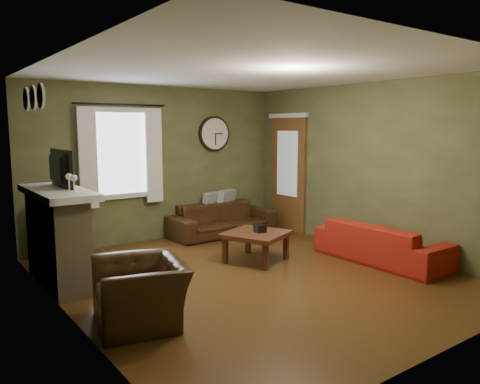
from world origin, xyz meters
TOP-DOWN VIEW (x-y plane):
  - floor at (0.00, 0.00)m, footprint 4.60×5.20m
  - ceiling at (0.00, 0.00)m, footprint 4.60×5.20m
  - wall_left at (-2.30, 0.00)m, footprint 0.00×5.20m
  - wall_right at (2.30, 0.00)m, footprint 0.00×5.20m
  - wall_back at (0.00, 2.60)m, footprint 4.60×0.00m
  - wall_front at (0.00, -2.60)m, footprint 4.60×0.00m
  - fireplace at (-2.10, 1.15)m, footprint 0.40×1.40m
  - firebox at (-1.91, 1.15)m, footprint 0.04×0.60m
  - mantel at (-2.07, 1.15)m, footprint 0.58×1.60m
  - tv at (-2.05, 1.30)m, footprint 0.08×0.60m
  - tv_screen at (-1.97, 1.30)m, footprint 0.02×0.62m
  - medallion_left at (-2.28, 0.80)m, footprint 0.28×0.28m
  - medallion_mid at (-2.28, 1.15)m, footprint 0.28×0.28m
  - medallion_right at (-2.28, 1.50)m, footprint 0.28×0.28m
  - window_pane at (-0.70, 2.58)m, footprint 1.00×0.02m
  - curtain_rod at (-0.70, 2.48)m, footprint 0.03×0.03m
  - curtain_left at (-1.25, 2.48)m, footprint 0.28×0.04m
  - curtain_right at (-0.15, 2.48)m, footprint 0.28×0.04m
  - wall_clock at (1.10, 2.55)m, footprint 0.64×0.06m
  - door at (2.27, 1.85)m, footprint 0.05×0.90m
  - bookshelf at (-1.67, 2.43)m, footprint 0.71×0.30m
  - book at (-1.77, 2.49)m, footprint 0.28×0.29m
  - sofa_brown at (1.02, 2.20)m, footprint 1.94×0.76m
  - pillow_left at (1.30, 2.48)m, footprint 0.43×0.27m
  - pillow_right at (0.98, 2.49)m, footprint 0.39×0.20m
  - sofa_red at (1.90, -0.56)m, footprint 0.76×1.93m
  - armchair at (-1.77, -0.50)m, footprint 1.03×1.12m
  - coffee_table at (0.47, 0.51)m, footprint 1.05×1.05m
  - tissue_box at (0.51, 0.48)m, footprint 0.16×0.16m
  - wine_glass_a at (-2.05, 0.54)m, footprint 0.08×0.08m
  - wine_glass_b at (-2.05, 0.72)m, footprint 0.08×0.08m

SIDE VIEW (x-z plane):
  - floor at x=0.00m, z-range 0.00..0.00m
  - coffee_table at x=0.47m, z-range 0.00..0.43m
  - sofa_red at x=1.90m, z-range 0.00..0.57m
  - sofa_brown at x=1.02m, z-range 0.00..0.57m
  - firebox at x=-1.91m, z-range 0.02..0.57m
  - armchair at x=-1.77m, z-range 0.00..0.62m
  - tissue_box at x=0.51m, z-range 0.35..0.45m
  - bookshelf at x=-1.67m, z-range 0.00..0.84m
  - fireplace at x=-2.10m, z-range 0.00..1.10m
  - pillow_left at x=1.30m, z-range 0.34..0.76m
  - pillow_right at x=0.98m, z-range 0.36..0.74m
  - book at x=-1.77m, z-range 0.95..0.97m
  - door at x=2.27m, z-range 0.00..2.10m
  - mantel at x=-2.07m, z-range 1.10..1.18m
  - wine_glass_a at x=-2.05m, z-range 1.18..1.39m
  - wine_glass_b at x=-2.05m, z-range 1.18..1.40m
  - wall_left at x=-2.30m, z-range 0.00..2.60m
  - wall_right at x=2.30m, z-range 0.00..2.60m
  - wall_back at x=0.00m, z-range 0.00..2.60m
  - wall_front at x=0.00m, z-range 0.00..2.60m
  - tv at x=-2.05m, z-range 1.18..1.53m
  - tv_screen at x=-1.97m, z-range 1.23..1.59m
  - curtain_left at x=-1.25m, z-range 0.67..2.23m
  - curtain_right at x=-0.15m, z-range 0.67..2.23m
  - window_pane at x=-0.70m, z-range 0.85..2.15m
  - wall_clock at x=1.10m, z-range 1.48..2.12m
  - medallion_left at x=-2.28m, z-range 2.24..2.26m
  - medallion_mid at x=-2.28m, z-range 2.24..2.26m
  - medallion_right at x=-2.28m, z-range 2.24..2.26m
  - curtain_rod at x=-0.70m, z-range 1.52..3.02m
  - ceiling at x=0.00m, z-range 2.60..2.60m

